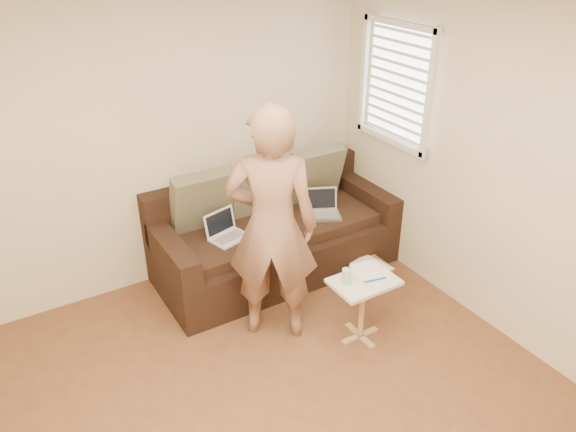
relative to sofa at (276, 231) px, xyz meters
The scene contains 16 objects.
ceiling 2.95m from the sofa, 116.89° to the right, with size 4.50×4.50×0.00m, color white.
wall_back 1.34m from the sofa, 152.18° to the left, with size 4.00×4.00×0.00m, color beige.
wall_right 2.26m from the sofa, 58.21° to the right, with size 4.50×4.50×0.00m, color beige.
window_blinds 1.67m from the sofa, 14.68° to the right, with size 0.12×0.88×1.08m, color white, non-canonical shape.
sofa is the anchor object (origin of this frame).
pillow_left 0.74m from the sofa, 158.29° to the left, with size 0.55×0.14×0.55m, color brown, non-canonical shape.
pillow_mid 0.44m from the sofa, 102.15° to the left, with size 0.55×0.14×0.55m, color #615F45, non-canonical shape.
pillow_right 0.69m from the sofa, 19.97° to the left, with size 0.55×0.14×0.55m, color brown, non-canonical shape.
laptop_silver 0.45m from the sofa, 17.89° to the right, with size 0.33×0.23×0.22m, color #B7BABC, non-canonical shape.
laptop_white 0.51m from the sofa, behind, with size 0.32×0.23×0.23m, color white, non-canonical shape.
person 1.00m from the sofa, 121.98° to the right, with size 0.69×0.47×1.90m, color #845948.
side_table 1.19m from the sofa, 85.88° to the right, with size 0.50×0.35×0.55m, color silver, non-canonical shape.
drinking_glass 1.15m from the sofa, 92.68° to the right, with size 0.07×0.07×0.12m, color silver, non-canonical shape.
scissors 1.24m from the sofa, 83.03° to the right, with size 0.18×0.10×0.02m, color silver, non-canonical shape.
paper_on_table 1.14m from the sofa, 80.38° to the right, with size 0.21×0.30×0.00m, color white, non-canonical shape.
striped_box 0.96m from the sofa, 45.48° to the right, with size 0.30×0.30×0.19m, color #CB5B1E, non-canonical shape.
Camera 1 is at (-1.30, -2.06, 2.96)m, focal length 34.64 mm.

